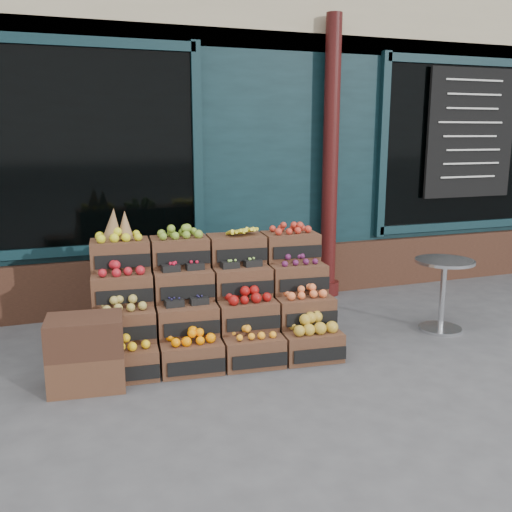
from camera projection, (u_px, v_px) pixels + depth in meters
name	position (u px, v px, depth m)	size (l,w,h in m)	color
ground	(308.00, 374.00, 4.63)	(60.00, 60.00, 0.00)	#474749
shop_facade	(172.00, 101.00, 8.82)	(12.00, 6.24, 4.80)	black
crate_display	(212.00, 307.00, 5.06)	(2.14, 1.19, 1.29)	#4F301F
spare_crates	(86.00, 353.00, 4.32)	(0.60, 0.45, 0.56)	#4F301F
bistro_table	(443.00, 287.00, 5.56)	(0.57, 0.57, 0.71)	silver
shopkeeper	(85.00, 213.00, 6.39)	(0.75, 0.49, 2.06)	#1B5E2D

